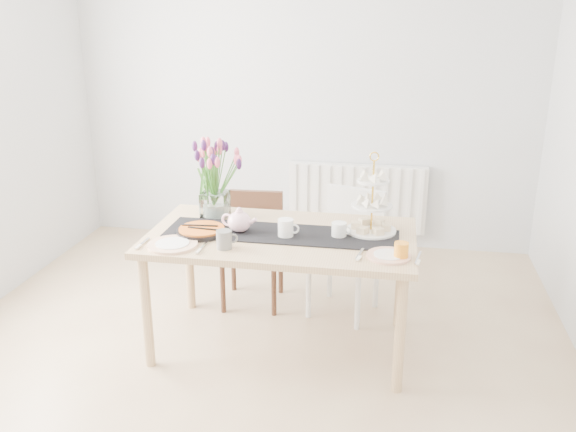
% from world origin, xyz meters
% --- Properties ---
extents(room_shell, '(4.50, 4.50, 4.50)m').
position_xyz_m(room_shell, '(0.00, 0.00, 1.30)').
color(room_shell, tan).
rests_on(room_shell, ground).
extents(radiator, '(1.20, 0.08, 0.60)m').
position_xyz_m(radiator, '(0.50, 2.19, 0.45)').
color(radiator, white).
rests_on(radiator, room_shell).
extents(dining_table, '(1.60, 0.90, 0.75)m').
position_xyz_m(dining_table, '(0.16, 0.41, 0.67)').
color(dining_table, tan).
rests_on(dining_table, ground).
extents(chair_brown, '(0.42, 0.42, 0.79)m').
position_xyz_m(chair_brown, '(-0.16, 1.02, 0.46)').
color(chair_brown, '#3A2215').
rests_on(chair_brown, ground).
extents(chair_white, '(0.53, 0.53, 0.86)m').
position_xyz_m(chair_white, '(0.53, 0.99, 0.50)').
color(chair_white, white).
rests_on(chair_white, ground).
extents(table_runner, '(1.40, 0.35, 0.01)m').
position_xyz_m(table_runner, '(0.16, 0.41, 0.75)').
color(table_runner, black).
rests_on(table_runner, dining_table).
extents(tulip_vase, '(0.60, 0.60, 0.51)m').
position_xyz_m(tulip_vase, '(-0.32, 0.66, 1.08)').
color(tulip_vase, silver).
rests_on(tulip_vase, dining_table).
extents(cake_stand, '(0.30, 0.30, 0.45)m').
position_xyz_m(cake_stand, '(0.69, 0.53, 0.88)').
color(cake_stand, gold).
rests_on(cake_stand, dining_table).
extents(teapot, '(0.26, 0.23, 0.15)m').
position_xyz_m(teapot, '(-0.09, 0.39, 0.82)').
color(teapot, white).
rests_on(teapot, dining_table).
extents(cream_jug, '(0.10, 0.10, 0.09)m').
position_xyz_m(cream_jug, '(0.51, 0.42, 0.79)').
color(cream_jug, white).
rests_on(cream_jug, dining_table).
extents(tart_tin, '(0.31, 0.31, 0.04)m').
position_xyz_m(tart_tin, '(-0.31, 0.33, 0.77)').
color(tart_tin, black).
rests_on(tart_tin, dining_table).
extents(mug_grey, '(0.12, 0.12, 0.11)m').
position_xyz_m(mug_grey, '(-0.11, 0.13, 0.80)').
color(mug_grey, slate).
rests_on(mug_grey, dining_table).
extents(mug_white, '(0.09, 0.09, 0.11)m').
position_xyz_m(mug_white, '(0.20, 0.37, 0.81)').
color(mug_white, white).
rests_on(mug_white, dining_table).
extents(mug_orange, '(0.10, 0.10, 0.09)m').
position_xyz_m(mug_orange, '(0.87, 0.15, 0.80)').
color(mug_orange, orange).
rests_on(mug_orange, dining_table).
extents(plate_left, '(0.30, 0.30, 0.01)m').
position_xyz_m(plate_left, '(-0.41, 0.11, 0.76)').
color(plate_left, white).
rests_on(plate_left, dining_table).
extents(plate_right, '(0.28, 0.28, 0.01)m').
position_xyz_m(plate_right, '(0.81, 0.17, 0.76)').
color(plate_right, white).
rests_on(plate_right, dining_table).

